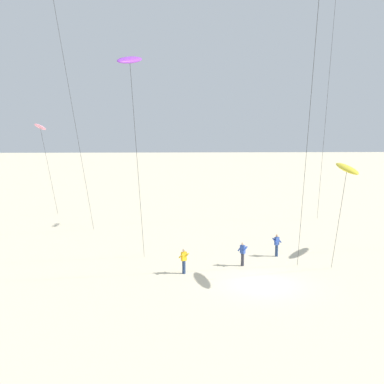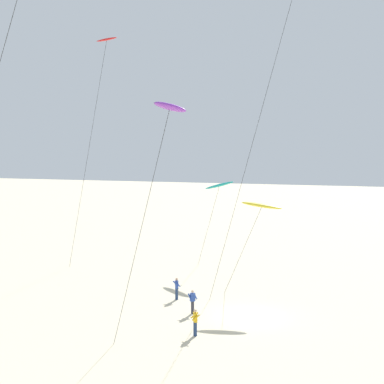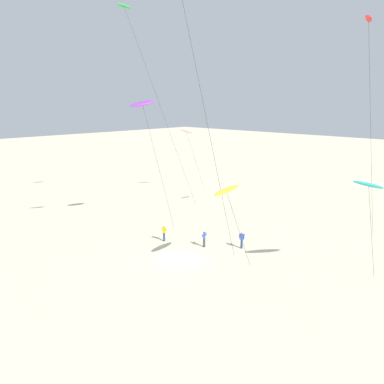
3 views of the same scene
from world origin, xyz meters
TOP-DOWN VIEW (x-y plane):
  - ground_plane at (0.00, 0.00)m, footprint 260.00×260.00m
  - kite_purple at (-8.06, 2.67)m, footprint 1.92×5.06m
  - kite_red at (8.83, 15.43)m, footprint 1.00×5.64m
  - kite_yellow at (4.98, 0.26)m, footprint 0.85×4.55m
  - kite_pink at (-18.57, 19.46)m, footprint 0.90×4.83m
  - kite_flyer_nearest at (-4.75, 2.31)m, footprint 0.71×0.70m
  - kite_flyer_middle at (-0.68, 3.88)m, footprint 0.73×0.73m
  - kite_flyer_furthest at (2.17, 6.12)m, footprint 0.72×0.71m

SIDE VIEW (x-z plane):
  - ground_plane at x=0.00m, z-range 0.00..0.00m
  - kite_flyer_nearest at x=-4.75m, z-range 0.06..1.73m
  - kite_flyer_middle at x=-0.68m, z-range 0.06..1.73m
  - kite_flyer_furthest at x=2.17m, z-range 0.06..1.73m
  - kite_yellow at x=4.98m, z-range 3.35..10.78m
  - kite_pink at x=-18.57m, z-range 4.37..14.21m
  - kite_purple at x=-8.06m, z-range 6.46..20.65m
  - kite_red at x=8.83m, z-range 9.79..31.27m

